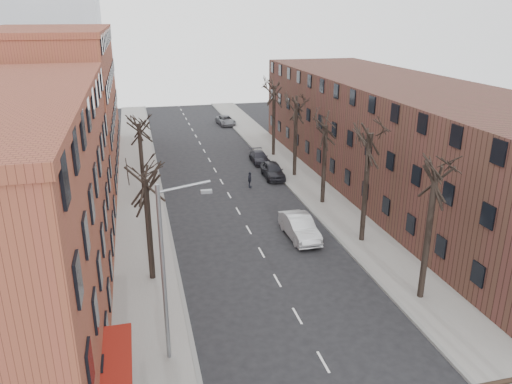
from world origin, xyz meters
TOP-DOWN VIEW (x-y plane):
  - sidewalk_left at (-8.00, 35.00)m, footprint 4.00×90.00m
  - sidewalk_right at (8.00, 35.00)m, footprint 4.00×90.00m
  - building_left_far at (-16.00, 44.00)m, footprint 12.00×28.00m
  - building_right at (16.00, 30.00)m, footprint 12.00×50.00m
  - tree_right_b at (7.60, 12.00)m, footprint 5.20×5.20m
  - tree_right_c at (7.60, 20.00)m, footprint 5.20×5.20m
  - tree_right_d at (7.60, 28.00)m, footprint 5.20×5.20m
  - tree_right_e at (7.60, 36.00)m, footprint 5.20×5.20m
  - tree_right_f at (7.60, 44.00)m, footprint 5.20×5.20m
  - tree_left_a at (-7.60, 18.00)m, footprint 5.20×5.20m
  - tree_left_b at (-7.60, 34.00)m, footprint 5.20×5.20m
  - streetlight at (-7.03, 10.00)m, footprint 2.45×0.22m
  - silver_sedan at (3.36, 21.74)m, footprint 1.91×5.19m
  - parked_car_near at (5.30, 36.01)m, footprint 2.04×4.70m
  - parked_car_mid at (5.30, 41.58)m, footprint 1.82×4.34m
  - parked_car_far at (5.30, 62.16)m, footprint 2.56×5.00m
  - pedestrian_crossing at (2.33, 33.63)m, footprint 0.69×0.98m

SIDE VIEW (x-z plane):
  - tree_right_b at x=7.60m, z-range -5.40..5.40m
  - tree_right_c at x=7.60m, z-range -5.80..5.80m
  - tree_right_d at x=7.60m, z-range -5.00..5.00m
  - tree_right_e at x=7.60m, z-range -5.40..5.40m
  - tree_right_f at x=7.60m, z-range -5.80..5.80m
  - tree_left_a at x=-7.60m, z-range -4.75..4.75m
  - tree_left_b at x=-7.60m, z-range -4.75..4.75m
  - sidewalk_left at x=-8.00m, z-range 0.00..0.15m
  - sidewalk_right at x=8.00m, z-range 0.00..0.15m
  - parked_car_mid at x=5.30m, z-range 0.00..1.25m
  - parked_car_far at x=5.30m, z-range 0.00..1.35m
  - pedestrian_crossing at x=2.33m, z-range 0.00..1.55m
  - parked_car_near at x=5.30m, z-range 0.00..1.58m
  - silver_sedan at x=3.36m, z-range 0.00..1.70m
  - building_right at x=16.00m, z-range 0.00..10.00m
  - streetlight at x=-7.03m, z-range 0.50..9.53m
  - building_left_far at x=-16.00m, z-range 0.00..14.00m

